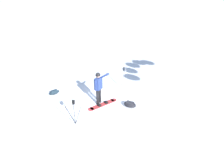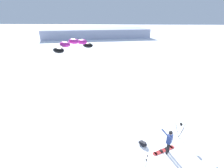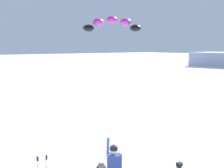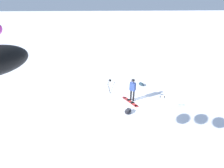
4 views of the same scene
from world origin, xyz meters
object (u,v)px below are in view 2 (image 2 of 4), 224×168
object	(u,v)px
snowboarder	(169,140)
traction_kite	(74,44)
ski_poles	(146,163)
snowboard	(164,150)
camera_tripod	(181,127)
gear_bag_small	(143,143)

from	to	relation	value
snowboarder	traction_kite	bearing A→B (deg)	-36.52
ski_poles	snowboarder	bearing A→B (deg)	-135.88
snowboard	ski_poles	world-z (taller)	ski_poles
traction_kite	camera_tripod	distance (m)	10.55
snowboarder	snowboard	bearing A→B (deg)	-44.20
snowboarder	snowboard	world-z (taller)	snowboarder
snowboard	camera_tripod	xyz separation A→B (m)	(-1.41, -1.36, 0.87)
snowboarder	gear_bag_small	bearing A→B (deg)	-20.87
traction_kite	ski_poles	distance (m)	10.26
snowboarder	ski_poles	bearing A→B (deg)	44.12
traction_kite	ski_poles	world-z (taller)	traction_kite
snowboard	ski_poles	xyz separation A→B (m)	(1.47, 1.76, 0.79)
gear_bag_small	ski_poles	world-z (taller)	ski_poles
ski_poles	traction_kite	bearing A→B (deg)	-51.35
snowboarder	camera_tripod	size ratio (longest dim) A/B	1.46
gear_bag_small	snowboarder	bearing A→B (deg)	159.13
snowboard	traction_kite	world-z (taller)	traction_kite
snowboard	gear_bag_small	bearing A→B (deg)	-16.99
traction_kite	camera_tripod	xyz separation A→B (m)	(-8.37, 3.76, -5.20)
snowboarder	traction_kite	distance (m)	10.19
ski_poles	gear_bag_small	bearing A→B (deg)	-92.75
camera_tripod	ski_poles	size ratio (longest dim) A/B	1.01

